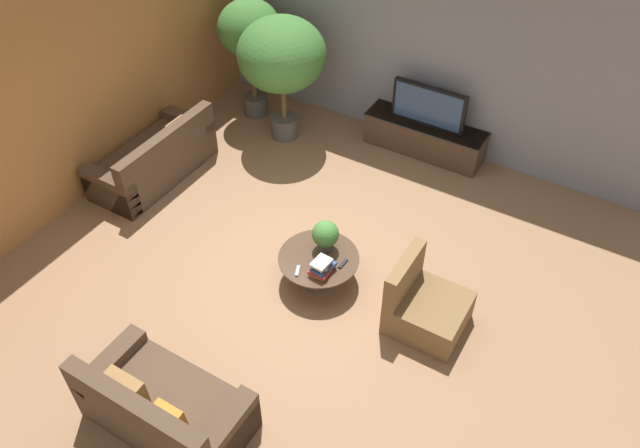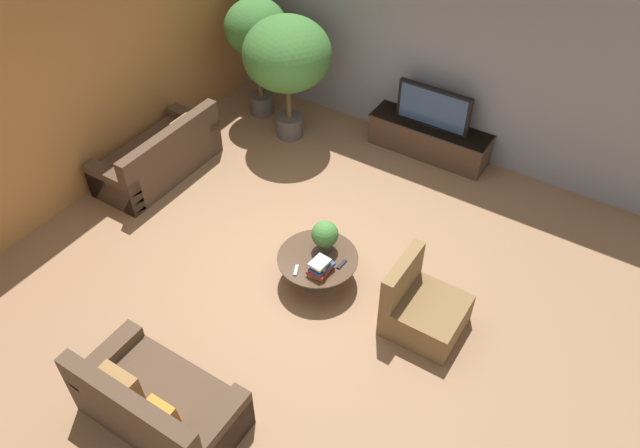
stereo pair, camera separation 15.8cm
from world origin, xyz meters
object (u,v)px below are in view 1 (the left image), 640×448
at_px(media_console, 424,137).
at_px(couch_by_wall, 155,160).
at_px(couch_near_entry, 164,408).
at_px(coffee_table, 319,264).
at_px(potted_palm_tall, 250,33).
at_px(armchair_wicker, 424,306).
at_px(potted_palm_corner, 282,57).
at_px(television, 429,106).
at_px(potted_plant_tabletop, 326,235).

bearing_deg(media_console, couch_by_wall, -140.36).
bearing_deg(couch_near_entry, media_console, -93.17).
distance_m(coffee_table, couch_by_wall, 3.04).
height_order(coffee_table, potted_palm_tall, potted_palm_tall).
distance_m(armchair_wicker, potted_palm_tall, 4.92).
bearing_deg(media_console, potted_palm_corner, -160.28).
height_order(television, couch_near_entry, television).
relative_size(couch_by_wall, potted_plant_tabletop, 4.66).
bearing_deg(potted_palm_tall, couch_near_entry, -63.74).
bearing_deg(media_console, coffee_table, -90.18).
bearing_deg(potted_palm_corner, couch_near_entry, -70.01).
xyz_separation_m(coffee_table, couch_near_entry, (-0.29, -2.37, 0.02)).
distance_m(potted_palm_corner, potted_plant_tabletop, 3.00).
xyz_separation_m(television, armchair_wicker, (1.31, -2.97, -0.52)).
relative_size(couch_by_wall, potted_palm_tall, 0.98).
relative_size(coffee_table, couch_near_entry, 0.60).
relative_size(armchair_wicker, potted_plant_tabletop, 2.19).
distance_m(couch_near_entry, potted_palm_corner, 5.08).
bearing_deg(television, coffee_table, -90.18).
distance_m(coffee_table, potted_palm_tall, 3.93).
xyz_separation_m(potted_palm_tall, potted_palm_corner, (0.75, -0.29, -0.04)).
bearing_deg(couch_near_entry, coffee_table, -96.95).
relative_size(coffee_table, armchair_wicker, 1.10).
bearing_deg(television, potted_plant_tabletop, -90.35).
bearing_deg(coffee_table, media_console, 89.82).
distance_m(media_console, armchair_wicker, 3.25).
height_order(couch_by_wall, armchair_wicker, armchair_wicker).
relative_size(media_console, coffee_table, 1.90).
bearing_deg(television, media_console, 90.00).
relative_size(coffee_table, potted_plant_tabletop, 2.41).
bearing_deg(television, potted_palm_corner, -160.32).
height_order(media_console, coffee_table, media_console).
relative_size(coffee_table, potted_palm_tall, 0.51).
bearing_deg(couch_by_wall, television, 129.62).
bearing_deg(media_console, potted_palm_tall, -171.18).
height_order(coffee_table, couch_by_wall, couch_by_wall).
distance_m(coffee_table, armchair_wicker, 1.32).
distance_m(television, potted_plant_tabletop, 2.85).
height_order(media_console, couch_by_wall, couch_by_wall).
height_order(potted_palm_corner, potted_plant_tabletop, potted_palm_corner).
distance_m(armchair_wicker, potted_plant_tabletop, 1.38).
xyz_separation_m(media_console, armchair_wicker, (1.31, -2.97, 0.01)).
bearing_deg(armchair_wicker, couch_by_wall, 83.62).
xyz_separation_m(potted_palm_tall, potted_plant_tabletop, (2.73, -2.42, -0.77)).
bearing_deg(television, armchair_wicker, -66.15).
height_order(media_console, potted_palm_corner, potted_palm_corner).
height_order(coffee_table, potted_palm_corner, potted_palm_corner).
relative_size(potted_palm_corner, potted_plant_tabletop, 4.82).
bearing_deg(potted_palm_tall, coffee_table, -43.41).
xyz_separation_m(couch_by_wall, potted_plant_tabletop, (2.99, -0.36, 0.32)).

